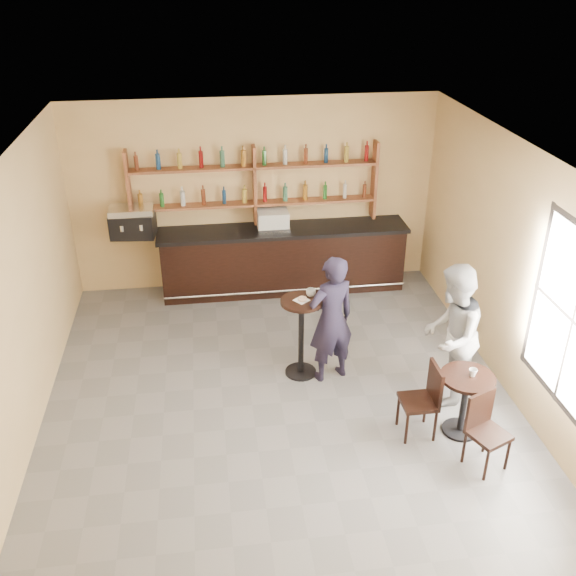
{
  "coord_description": "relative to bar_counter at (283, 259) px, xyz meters",
  "views": [
    {
      "loc": [
        -0.8,
        -6.6,
        5.2
      ],
      "look_at": [
        0.2,
        0.8,
        1.25
      ],
      "focal_mm": 40.0,
      "sensor_mm": 36.0,
      "label": 1
    }
  ],
  "objects": [
    {
      "name": "espresso_machine",
      "position": [
        -2.42,
        0.0,
        0.81
      ],
      "size": [
        0.73,
        0.51,
        0.49
      ],
      "primitive_type": null,
      "rotation": [
        0.0,
        0.0,
        -0.1
      ],
      "color": "black",
      "rests_on": "bar_counter"
    },
    {
      "name": "cup_cafe",
      "position": [
        1.7,
        -3.99,
        0.3
      ],
      "size": [
        0.11,
        0.11,
        0.09
      ],
      "primitive_type": "imported",
      "rotation": [
        0.0,
        0.0,
        -0.08
      ],
      "color": "white",
      "rests_on": "cafe_table"
    },
    {
      "name": "wall_left",
      "position": [
        -3.44,
        -3.15,
        1.04
      ],
      "size": [
        0.0,
        7.0,
        7.0
      ],
      "primitive_type": "plane",
      "rotation": [
        1.57,
        0.0,
        1.57
      ],
      "color": "#DCB77D",
      "rests_on": "floor"
    },
    {
      "name": "liquor_bottles",
      "position": [
        -0.44,
        0.22,
        1.42
      ],
      "size": [
        3.68,
        0.1,
        1.0
      ],
      "primitive_type": null,
      "color": "#8C5919",
      "rests_on": "shelf_unit"
    },
    {
      "name": "bar_counter",
      "position": [
        0.0,
        0.0,
        0.0
      ],
      "size": [
        4.14,
        0.81,
        1.12
      ],
      "primitive_type": null,
      "color": "black",
      "rests_on": "floor"
    },
    {
      "name": "shelf_unit",
      "position": [
        -0.44,
        0.22,
        1.25
      ],
      "size": [
        4.0,
        0.26,
        1.4
      ],
      "primitive_type": null,
      "color": "brown",
      "rests_on": "wall_back"
    },
    {
      "name": "cup_pedestal",
      "position": [
        0.06,
        -2.42,
        0.64
      ],
      "size": [
        0.14,
        0.14,
        0.1
      ],
      "primitive_type": "imported",
      "rotation": [
        0.0,
        0.0,
        0.1
      ],
      "color": "white",
      "rests_on": "pedestal_table"
    },
    {
      "name": "pastry_case",
      "position": [
        -0.17,
        0.0,
        0.72
      ],
      "size": [
        0.56,
        0.46,
        0.31
      ],
      "primitive_type": null,
      "rotation": [
        0.0,
        0.0,
        0.08
      ],
      "color": "silver",
      "rests_on": "bar_counter"
    },
    {
      "name": "chair_south",
      "position": [
        1.7,
        -4.59,
        -0.11
      ],
      "size": [
        0.52,
        0.52,
        0.91
      ],
      "primitive_type": null,
      "rotation": [
        0.0,
        0.0,
        0.41
      ],
      "color": "black",
      "rests_on": "floor"
    },
    {
      "name": "window_pane",
      "position": [
        2.56,
        -4.35,
        1.14
      ],
      "size": [
        0.0,
        2.0,
        2.0
      ],
      "primitive_type": "plane",
      "rotation": [
        1.57,
        0.0,
        -1.57
      ],
      "color": "white",
      "rests_on": "wall_right"
    },
    {
      "name": "wall_back",
      "position": [
        -0.44,
        0.35,
        1.04
      ],
      "size": [
        7.0,
        0.0,
        7.0
      ],
      "primitive_type": "plane",
      "rotation": [
        1.57,
        0.0,
        0.0
      ],
      "color": "#DCB77D",
      "rests_on": "floor"
    },
    {
      "name": "window_frame",
      "position": [
        2.55,
        -4.35,
        1.14
      ],
      "size": [
        0.04,
        1.7,
        2.1
      ],
      "primitive_type": null,
      "color": "black",
      "rests_on": "wall_right"
    },
    {
      "name": "napkin",
      "position": [
        -0.08,
        -2.52,
        0.59
      ],
      "size": [
        0.24,
        0.24,
        0.0
      ],
      "primitive_type": "cube",
      "rotation": [
        0.0,
        0.0,
        0.66
      ],
      "color": "white",
      "rests_on": "pedestal_table"
    },
    {
      "name": "wall_right",
      "position": [
        2.56,
        -3.15,
        1.04
      ],
      "size": [
        0.0,
        7.0,
        7.0
      ],
      "primitive_type": "plane",
      "rotation": [
        1.57,
        0.0,
        -1.57
      ],
      "color": "#DCB77D",
      "rests_on": "floor"
    },
    {
      "name": "wall_front",
      "position": [
        -0.44,
        -6.65,
        1.04
      ],
      "size": [
        7.0,
        0.0,
        7.0
      ],
      "primitive_type": "plane",
      "rotation": [
        -1.57,
        0.0,
        0.0
      ],
      "color": "#DCB77D",
      "rests_on": "floor"
    },
    {
      "name": "ceiling",
      "position": [
        -0.44,
        -3.15,
        2.64
      ],
      "size": [
        7.0,
        7.0,
        0.0
      ],
      "primitive_type": "plane",
      "rotation": [
        3.14,
        0.0,
        0.0
      ],
      "color": "white",
      "rests_on": "wall_back"
    },
    {
      "name": "man_main",
      "position": [
        0.29,
        -2.65,
        0.34
      ],
      "size": [
        0.76,
        0.62,
        1.81
      ],
      "primitive_type": "imported",
      "rotation": [
        0.0,
        0.0,
        3.47
      ],
      "color": "black",
      "rests_on": "floor"
    },
    {
      "name": "pedestal_table",
      "position": [
        -0.08,
        -2.52,
        0.01
      ],
      "size": [
        0.63,
        0.63,
        1.15
      ],
      "primitive_type": null,
      "rotation": [
        0.0,
        0.0,
        -0.14
      ],
      "color": "black",
      "rests_on": "floor"
    },
    {
      "name": "donut",
      "position": [
        -0.07,
        -2.53,
        0.61
      ],
      "size": [
        0.15,
        0.15,
        0.04
      ],
      "primitive_type": "torus",
      "rotation": [
        0.0,
        0.0,
        0.27
      ],
      "color": "#CD804B",
      "rests_on": "napkin"
    },
    {
      "name": "chair_west",
      "position": [
        1.1,
        -3.94,
        -0.09
      ],
      "size": [
        0.41,
        0.41,
        0.94
      ],
      "primitive_type": null,
      "rotation": [
        0.0,
        0.0,
        -1.56
      ],
      "color": "black",
      "rests_on": "floor"
    },
    {
      "name": "patron_second",
      "position": [
        1.68,
        -3.31,
        0.39
      ],
      "size": [
        1.1,
        1.16,
        1.89
      ],
      "primitive_type": "imported",
      "rotation": [
        0.0,
        0.0,
        -2.13
      ],
      "color": "#9B9BA0",
      "rests_on": "floor"
    },
    {
      "name": "floor",
      "position": [
        -0.44,
        -3.15,
        -0.56
      ],
      "size": [
        7.0,
        7.0,
        0.0
      ],
      "primitive_type": "plane",
      "color": "slate",
      "rests_on": "ground"
    },
    {
      "name": "cafe_table",
      "position": [
        1.65,
        -3.99,
        -0.15
      ],
      "size": [
        0.75,
        0.75,
        0.81
      ],
      "primitive_type": null,
      "rotation": [
        0.0,
        0.0,
        0.18
      ],
      "color": "black",
      "rests_on": "floor"
    }
  ]
}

